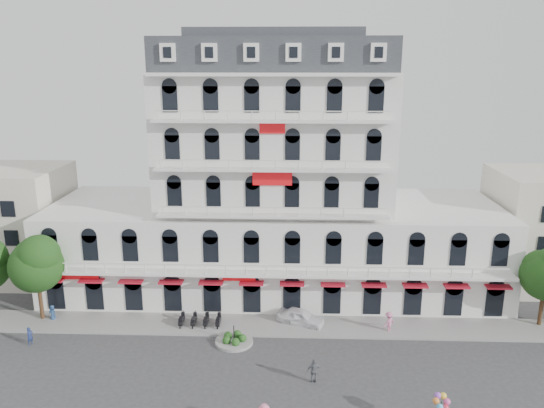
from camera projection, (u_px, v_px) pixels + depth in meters
The scene contains 11 objects.
ground at pixel (266, 386), 38.70m from camera, with size 120.00×120.00×0.00m, color #38383A.
sidewalk at pixel (271, 326), 47.37m from camera, with size 53.00×4.00×0.16m, color gray.
main_building at pixel (274, 194), 53.48m from camera, with size 45.00×15.00×25.80m.
traffic_island at pixel (234, 340), 44.54m from camera, with size 3.20×3.20×1.60m.
parked_scooter_row at pixel (200, 326), 47.42m from camera, with size 4.40×1.80×1.10m, color black, non-canonical shape.
tree_west_inner at pixel (36, 262), 47.12m from camera, with size 4.76×4.76×8.25m.
parked_car at pixel (301, 317), 47.59m from camera, with size 1.72×4.28×1.46m, color white.
pedestrian_left at pixel (52, 313), 48.31m from camera, with size 0.73×0.48×1.50m, color navy.
pedestrian_mid at pixel (314, 371), 38.91m from camera, with size 1.11×0.46×1.90m, color slate.
pedestrian_right at pixel (389, 322), 46.18m from camera, with size 1.22×0.70×1.88m, color #D26F9A.
pedestrian_far at pixel (30, 336), 44.16m from camera, with size 0.57×0.38×1.57m, color navy.
Camera 1 is at (1.67, -33.87, 22.91)m, focal length 35.00 mm.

